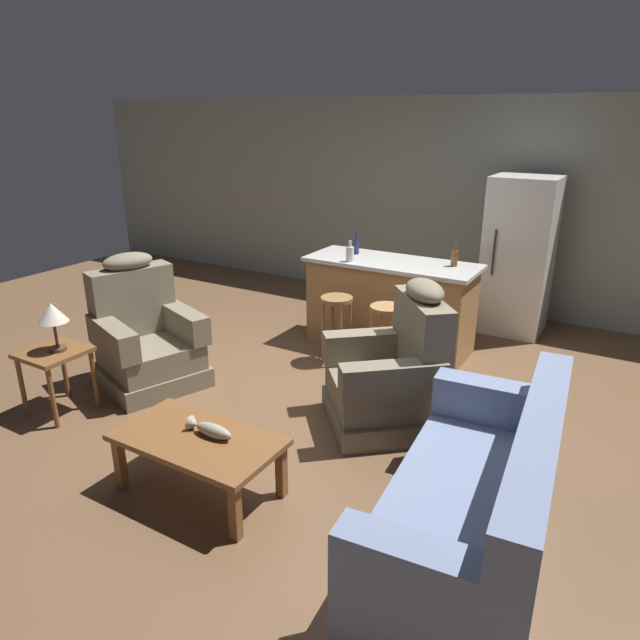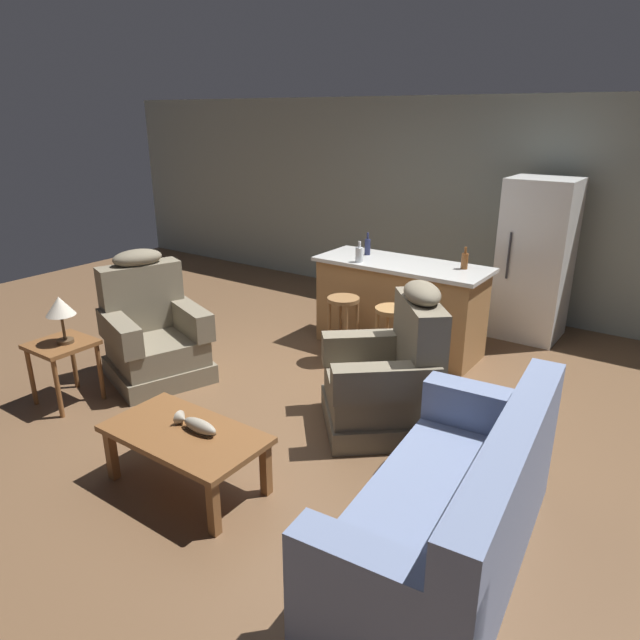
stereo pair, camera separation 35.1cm
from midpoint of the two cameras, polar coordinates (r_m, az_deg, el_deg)
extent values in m
plane|color=brown|center=(5.19, 2.66, -7.54)|extent=(12.00, 12.00, 0.00)
cube|color=#939E93|center=(7.51, 16.04, 10.87)|extent=(12.00, 0.05, 2.60)
cube|color=brown|center=(3.90, -10.86, -11.19)|extent=(1.10, 0.60, 0.04)
cube|color=brown|center=(4.21, -17.86, -12.69)|extent=(0.06, 0.06, 0.38)
cube|color=brown|center=(3.59, -7.72, -18.15)|extent=(0.06, 0.06, 0.38)
cube|color=brown|center=(4.46, -12.94, -10.21)|extent=(0.06, 0.06, 0.38)
cube|color=brown|center=(3.88, -2.78, -14.69)|extent=(0.06, 0.06, 0.38)
cube|color=#4C3823|center=(3.86, -9.31, -10.98)|extent=(0.22, 0.07, 0.01)
ellipsoid|color=#9E937F|center=(3.84, -9.34, -10.48)|extent=(0.28, 0.09, 0.09)
cone|color=#9E937F|center=(3.95, -11.14, -9.70)|extent=(0.06, 0.10, 0.10)
cube|color=#707FA3|center=(3.56, 14.86, -20.95)|extent=(1.00, 1.97, 0.20)
cube|color=#707FA3|center=(3.43, 15.18, -18.29)|extent=(1.00, 1.97, 0.22)
cube|color=#707FA3|center=(3.18, 21.51, -14.28)|extent=(0.36, 1.91, 0.52)
cube|color=#707FA3|center=(2.64, 10.18, -24.44)|extent=(0.85, 0.27, 0.28)
cube|color=#707FA3|center=(4.00, 18.87, -8.47)|extent=(0.85, 0.27, 0.28)
cube|color=#756B56|center=(5.63, -14.06, -4.82)|extent=(1.08, 1.08, 0.18)
cube|color=#756B56|center=(5.55, -14.24, -2.85)|extent=(1.01, 0.98, 0.24)
cube|color=#756B56|center=(5.67, -15.72, 2.25)|extent=(0.48, 0.79, 0.64)
ellipsoid|color=#756B56|center=(5.57, -16.09, 5.97)|extent=(0.41, 0.52, 0.16)
cube|color=#756B56|center=(5.55, -11.22, 0.19)|extent=(0.81, 0.44, 0.26)
cube|color=#756B56|center=(5.34, -17.67, -1.19)|extent=(0.81, 0.44, 0.26)
cube|color=#756B56|center=(4.72, 7.96, -9.48)|extent=(1.18, 1.18, 0.18)
cube|color=#756B56|center=(4.62, 8.08, -7.21)|extent=(1.10, 1.09, 0.24)
cube|color=#756B56|center=(4.51, 12.06, -1.99)|extent=(0.67, 0.73, 0.64)
ellipsoid|color=#756B56|center=(4.39, 12.42, 2.62)|extent=(0.50, 0.52, 0.16)
cube|color=#756B56|center=(4.22, 8.99, -6.24)|extent=(0.72, 0.66, 0.26)
cube|color=#756B56|center=(4.80, 7.11, -2.78)|extent=(0.72, 0.66, 0.26)
cube|color=brown|center=(5.26, -22.75, -2.29)|extent=(0.48, 0.48, 0.04)
cylinder|color=brown|center=(5.43, -25.27, -5.17)|extent=(0.04, 0.04, 0.52)
cylinder|color=brown|center=(5.11, -22.97, -6.38)|extent=(0.04, 0.04, 0.52)
cylinder|color=brown|center=(5.61, -21.79, -3.86)|extent=(0.04, 0.04, 0.52)
cylinder|color=brown|center=(5.30, -19.37, -4.94)|extent=(0.04, 0.04, 0.52)
cylinder|color=#4C3823|center=(5.22, -22.38, -1.99)|extent=(0.14, 0.14, 0.03)
cylinder|color=#4C3823|center=(5.18, -22.56, -0.70)|extent=(0.02, 0.02, 0.22)
cone|color=beige|center=(5.12, -22.83, 1.29)|extent=(0.24, 0.24, 0.16)
cube|color=#9E7042|center=(6.10, 9.59, 1.17)|extent=(1.71, 0.63, 0.91)
cube|color=silver|center=(5.97, 9.85, 5.49)|extent=(1.80, 0.70, 0.04)
cylinder|color=olive|center=(5.64, 4.14, 2.04)|extent=(0.32, 0.32, 0.04)
torus|color=olive|center=(5.79, 4.03, -2.10)|extent=(0.23, 0.23, 0.02)
cylinder|color=olive|center=(5.73, 2.68, -1.27)|extent=(0.04, 0.04, 0.64)
cylinder|color=olive|center=(5.63, 4.39, -1.69)|extent=(0.04, 0.04, 0.64)
cylinder|color=olive|center=(5.89, 3.73, -0.69)|extent=(0.04, 0.04, 0.64)
cylinder|color=olive|center=(5.79, 5.41, -1.09)|extent=(0.04, 0.04, 0.64)
cylinder|color=#A87A47|center=(5.40, 9.08, 0.99)|extent=(0.32, 0.32, 0.04)
torus|color=#A87A47|center=(5.56, 8.83, -3.30)|extent=(0.23, 0.23, 0.02)
cylinder|color=#A87A47|center=(5.48, 7.48, -2.45)|extent=(0.04, 0.04, 0.64)
cylinder|color=#A87A47|center=(5.40, 9.36, -2.91)|extent=(0.04, 0.04, 0.64)
cylinder|color=#A87A47|center=(5.64, 8.44, -1.81)|extent=(0.04, 0.04, 0.64)
cylinder|color=#A87A47|center=(5.56, 10.27, -2.24)|extent=(0.04, 0.04, 0.64)
cube|color=white|center=(6.77, 22.16, 5.59)|extent=(0.70, 0.66, 1.76)
cylinder|color=#333338|center=(6.46, 19.85, 6.06)|extent=(0.02, 0.02, 0.50)
cylinder|color=silver|center=(5.91, 5.66, 6.50)|extent=(0.08, 0.08, 0.15)
cylinder|color=silver|center=(5.88, 5.70, 7.52)|extent=(0.03, 0.03, 0.06)
cylinder|color=brown|center=(5.83, 15.95, 5.66)|extent=(0.07, 0.07, 0.15)
cylinder|color=brown|center=(5.81, 16.05, 6.71)|extent=(0.03, 0.03, 0.07)
cylinder|color=#23284C|center=(6.23, 6.40, 7.26)|extent=(0.06, 0.06, 0.17)
cylinder|color=#23284C|center=(6.20, 6.44, 8.35)|extent=(0.02, 0.02, 0.07)
camera|label=1|loc=(0.18, -87.91, 0.76)|focal=32.00mm
camera|label=2|loc=(0.18, 92.09, -0.76)|focal=32.00mm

